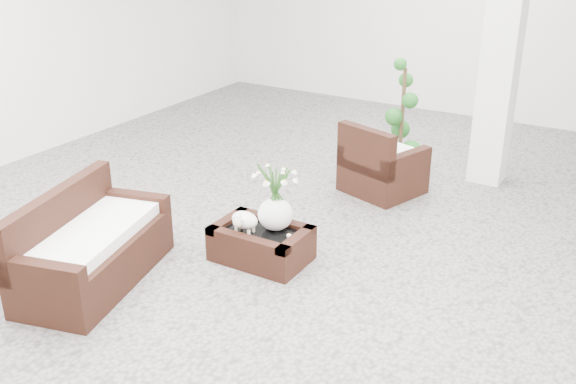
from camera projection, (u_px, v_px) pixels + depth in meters
The scene contains 9 objects.
ground at pixel (293, 244), 6.75m from camera, with size 11.00×11.00×0.00m, color gray.
column at pixel (503, 40), 7.71m from camera, with size 0.40×0.40×3.50m, color white.
coffee_table at pixel (261, 245), 6.41m from camera, with size 0.90×0.60×0.31m, color #33170F.
sheep_figurine at pixel (245, 222), 6.28m from camera, with size 0.28×0.23×0.21m, color white.
planter_narcissus at pixel (275, 191), 6.22m from camera, with size 0.44×0.44×0.80m, color white, non-canonical shape.
tealight at pixel (289, 235), 6.21m from camera, with size 0.04×0.04×0.03m, color white.
armchair at pixel (384, 158), 7.87m from camera, with size 0.81×0.78×0.86m, color #33170F.
loveseat at pixel (93, 239), 5.93m from camera, with size 1.61×0.77×0.86m, color #33170F.
topiary at pixel (402, 116), 8.44m from camera, with size 0.39×0.39×1.45m, color #1A4D19, non-canonical shape.
Camera 1 is at (3.04, -5.18, 3.14)m, focal length 41.20 mm.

